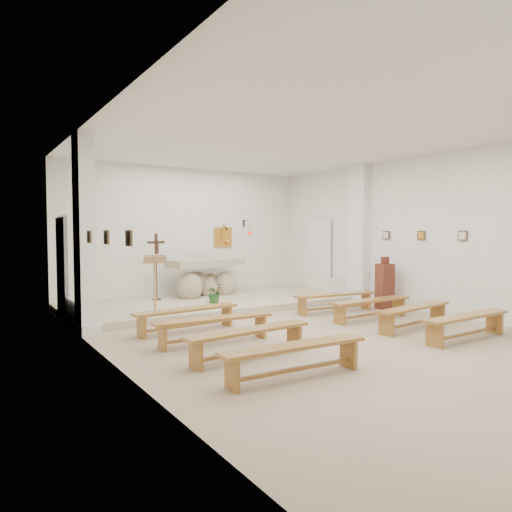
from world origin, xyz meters
TOP-DOWN VIEW (x-y plane):
  - ground at (0.00, 0.00)m, footprint 7.00×10.00m
  - wall_left at (-3.49, 0.00)m, footprint 0.02×10.00m
  - wall_right at (3.49, 0.00)m, footprint 0.02×10.00m
  - wall_back at (0.00, 4.99)m, footprint 7.00×0.02m
  - ceiling at (0.00, 0.00)m, footprint 7.00×10.00m
  - sanctuary_platform at (0.00, 3.50)m, footprint 6.98×3.00m
  - pilaster_left at (-3.37, 2.00)m, footprint 0.26×0.55m
  - pilaster_right at (3.37, 2.00)m, footprint 0.26×0.55m
  - gold_wall_relief at (1.05, 4.96)m, footprint 0.55×0.04m
  - sanctuary_lamp at (1.75, 4.71)m, footprint 0.11×0.36m
  - station_frame_left_front at (-3.47, -0.80)m, footprint 0.03×0.20m
  - station_frame_left_mid at (-3.47, 0.20)m, footprint 0.03×0.20m
  - station_frame_left_rear at (-3.47, 1.20)m, footprint 0.03×0.20m
  - station_frame_right_front at (3.47, -0.80)m, footprint 0.03×0.20m
  - station_frame_right_mid at (3.47, 0.20)m, footprint 0.03×0.20m
  - station_frame_right_rear at (3.47, 1.20)m, footprint 0.03×0.20m
  - radiator_left at (-3.43, 2.70)m, footprint 0.10×0.85m
  - radiator_right at (3.43, 2.70)m, footprint 0.10×0.85m
  - altar at (0.12, 4.27)m, footprint 2.09×1.05m
  - lectern at (-1.97, 2.32)m, footprint 0.50×0.45m
  - crucifix_stand at (-1.21, 4.21)m, footprint 0.48×0.21m
  - potted_plant at (-0.26, 3.03)m, footprint 0.51×0.48m
  - donation_pedestal at (3.10, 0.90)m, footprint 0.38×0.38m
  - bench_left_front at (-1.81, 1.18)m, footprint 2.02×0.46m
  - bench_right_front at (1.81, 1.18)m, footprint 2.02×0.59m
  - bench_left_second at (-1.81, 0.13)m, footprint 2.01×0.44m
  - bench_right_second at (1.81, 0.13)m, footprint 2.00×0.33m
  - bench_left_third at (-1.81, -0.92)m, footprint 2.02×0.46m
  - bench_right_third at (1.81, -0.92)m, footprint 2.02×0.54m
  - bench_left_fourth at (-1.81, -1.96)m, footprint 2.01×0.42m
  - bench_right_fourth at (1.81, -1.96)m, footprint 2.00×0.34m

SIDE VIEW (x-z plane):
  - ground at x=0.00m, z-range 0.00..0.00m
  - sanctuary_platform at x=0.00m, z-range 0.00..0.15m
  - radiator_left at x=-3.43m, z-range 0.01..0.53m
  - radiator_right at x=3.43m, z-range 0.01..0.53m
  - bench_left_front at x=-1.81m, z-range 0.11..0.53m
  - bench_right_front at x=1.81m, z-range 0.11..0.53m
  - bench_left_second at x=-1.81m, z-range 0.11..0.53m
  - bench_right_second at x=1.81m, z-range 0.11..0.53m
  - bench_left_third at x=-1.81m, z-range 0.11..0.53m
  - bench_right_third at x=1.81m, z-range 0.11..0.53m
  - bench_left_fourth at x=-1.81m, z-range 0.11..0.53m
  - bench_right_fourth at x=1.81m, z-range 0.11..0.53m
  - potted_plant at x=-0.26m, z-range 0.15..0.61m
  - donation_pedestal at x=3.10m, z-range -0.07..1.15m
  - altar at x=0.12m, z-range 0.03..1.06m
  - lectern at x=-1.97m, z-range 0.14..1.36m
  - crucifix_stand at x=-1.21m, z-range 0.28..1.89m
  - gold_wall_relief at x=1.05m, z-range 1.38..1.92m
  - station_frame_left_front at x=-3.47m, z-range 1.62..1.82m
  - station_frame_left_mid at x=-3.47m, z-range 1.62..1.82m
  - station_frame_left_rear at x=-3.47m, z-range 1.62..1.82m
  - station_frame_right_front at x=3.47m, z-range 1.62..1.82m
  - station_frame_right_mid at x=3.47m, z-range 1.62..1.82m
  - station_frame_right_rear at x=3.47m, z-range 1.62..1.82m
  - wall_left at x=-3.49m, z-range 0.00..3.50m
  - wall_right at x=3.49m, z-range 0.00..3.50m
  - wall_back at x=0.00m, z-range 0.00..3.50m
  - pilaster_left at x=-3.37m, z-range 0.00..3.50m
  - pilaster_right at x=3.37m, z-range 0.00..3.50m
  - sanctuary_lamp at x=1.75m, z-range 1.59..2.03m
  - ceiling at x=0.00m, z-range 3.48..3.50m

